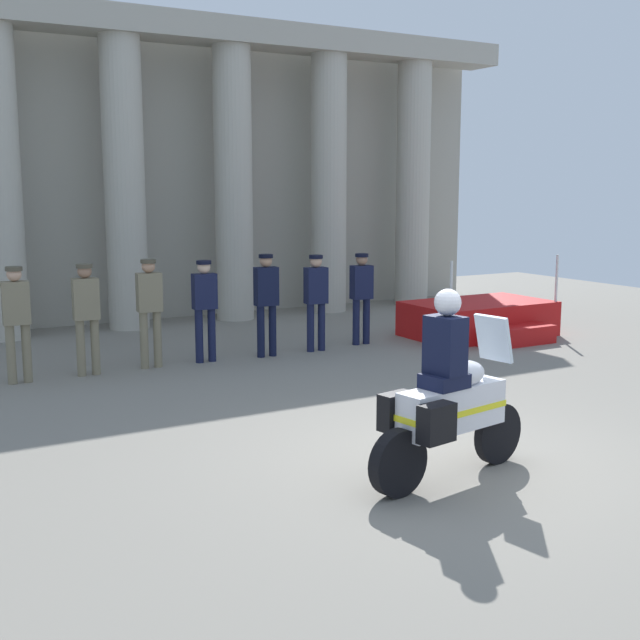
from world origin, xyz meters
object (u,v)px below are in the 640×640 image
Objects in this scene: reviewing_stand at (481,320)px; officer_in_row_1 at (86,310)px; motorcycle_with_rider at (447,402)px; officer_in_row_4 at (266,297)px; officer_in_row_5 at (316,295)px; officer_in_row_0 at (17,315)px; officer_in_row_2 at (150,304)px; officer_in_row_6 at (361,291)px; officer_in_row_3 at (205,302)px.

officer_in_row_1 reaches higher than reviewing_stand.
motorcycle_with_rider reaches higher than reviewing_stand.
reviewing_stand is at bearing -179.62° from officer_in_row_4.
reviewing_stand is 1.62× the size of officer_in_row_5.
officer_in_row_4 reaches higher than reviewing_stand.
officer_in_row_5 reaches higher than reviewing_stand.
officer_in_row_0 reaches higher than officer_in_row_5.
officer_in_row_0 is 1.01× the size of officer_in_row_1.
officer_in_row_0 is at bearing 3.50° from officer_in_row_5.
officer_in_row_2 is (1.00, 0.03, 0.02)m from officer_in_row_1.
officer_in_row_6 is (1.97, 0.13, -0.05)m from officer_in_row_4.
officer_in_row_3 is at bearing -176.93° from officer_in_row_2.
officer_in_row_1 is at bearing 6.32° from officer_in_row_2.
motorcycle_with_rider reaches higher than officer_in_row_6.
officer_in_row_2 is 0.91m from officer_in_row_3.
officer_in_row_0 reaches higher than officer_in_row_3.
officer_in_row_1 is at bearing -174.95° from officer_in_row_0.
officer_in_row_2 reaches higher than officer_in_row_1.
officer_in_row_4 is at bearing -176.77° from officer_in_row_0.
officer_in_row_1 is at bearing 97.33° from motorcycle_with_rider.
officer_in_row_3 reaches higher than reviewing_stand.
officer_in_row_1 is 1.02× the size of officer_in_row_3.
officer_in_row_0 is at bearing 177.01° from reviewing_stand.
officer_in_row_1 is 1.00m from officer_in_row_2.
officer_in_row_5 is at bearing -176.89° from officer_in_row_1.
officer_in_row_2 is at bearing 2.02° from officer_in_row_5.
officer_in_row_0 reaches higher than reviewing_stand.
officer_in_row_2 is (-6.38, 0.47, 0.70)m from reviewing_stand.
officer_in_row_4 is (2.97, -0.11, 0.02)m from officer_in_row_1.
officer_in_row_4 reaches higher than officer_in_row_6.
officer_in_row_4 reaches higher than officer_in_row_0.
officer_in_row_4 is 0.96m from officer_in_row_5.
officer_in_row_1 is 1.01× the size of officer_in_row_5.
officer_in_row_6 is at bearing 54.71° from motorcycle_with_rider.
officer_in_row_3 is at bearing 5.00° from officer_in_row_6.
officer_in_row_1 is 3.93m from officer_in_row_5.
officer_in_row_5 is 1.03m from officer_in_row_6.
officer_in_row_4 is (1.97, -0.14, 0.00)m from officer_in_row_2.
officer_in_row_0 is 1.00m from officer_in_row_1.
officer_in_row_5 is at bearing -178.46° from officer_in_row_3.
reviewing_stand is 4.47m from officer_in_row_4.
officer_in_row_0 is 0.99× the size of officer_in_row_2.
officer_in_row_1 reaches higher than officer_in_row_3.
officer_in_row_2 is 2.93m from officer_in_row_5.
officer_in_row_4 is 1.05× the size of officer_in_row_6.
officer_in_row_3 is at bearing -175.14° from officer_in_row_0.
officer_in_row_2 reaches higher than officer_in_row_3.
officer_in_row_4 reaches higher than officer_in_row_1.
officer_in_row_2 reaches higher than officer_in_row_0.
officer_in_row_4 is at bearing 4.64° from officer_in_row_5.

